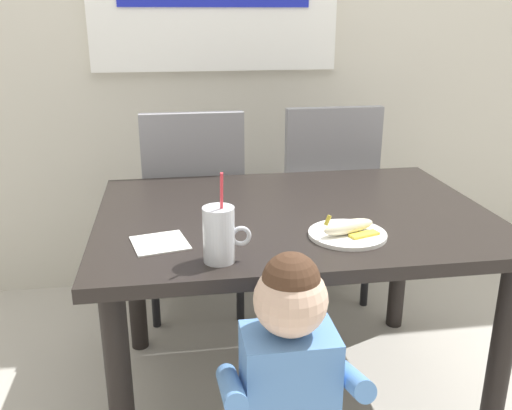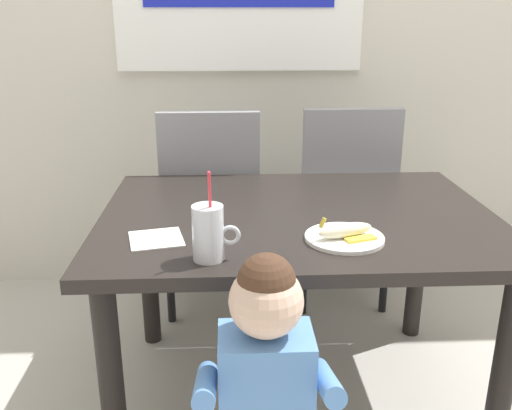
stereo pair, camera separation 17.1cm
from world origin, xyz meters
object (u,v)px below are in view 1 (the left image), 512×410
object	(u,v)px
dining_chair_right	(324,193)
paper_napkin	(160,243)
dining_table	(293,238)
dining_chair_left	(194,203)
snack_plate	(347,234)
toddler_standing	(289,375)
peeled_banana	(349,227)
milk_cup	(219,238)

from	to	relation	value
dining_chair_right	paper_napkin	size ratio (longest dim) A/B	6.40
dining_table	dining_chair_left	xyz separation A→B (m)	(-0.31, 0.64, -0.07)
snack_plate	paper_napkin	bearing A→B (deg)	176.99
toddler_standing	peeled_banana	size ratio (longest dim) A/B	4.78
dining_chair_right	peeled_banana	bearing A→B (deg)	78.48
snack_plate	toddler_standing	bearing A→B (deg)	-123.90
dining_chair_right	paper_napkin	distance (m)	1.17
dining_chair_left	dining_chair_right	size ratio (longest dim) A/B	1.00
dining_table	peeled_banana	bearing A→B (deg)	-66.50
dining_chair_left	peeled_banana	xyz separation A→B (m)	(0.42, -0.89, 0.20)
milk_cup	snack_plate	size ratio (longest dim) A/B	1.09
dining_table	dining_chair_left	size ratio (longest dim) A/B	1.34
toddler_standing	paper_napkin	xyz separation A→B (m)	(-0.29, 0.40, 0.19)
peeled_banana	paper_napkin	bearing A→B (deg)	176.18
dining_table	dining_chair_left	distance (m)	0.72
toddler_standing	snack_plate	xyz separation A→B (m)	(0.25, 0.37, 0.19)
toddler_standing	snack_plate	size ratio (longest dim) A/B	3.64
toddler_standing	peeled_banana	xyz separation A→B (m)	(0.25, 0.37, 0.22)
dining_chair_right	paper_napkin	bearing A→B (deg)	50.56
dining_chair_left	paper_napkin	bearing A→B (deg)	81.23
dining_table	dining_chair_right	distance (m)	0.75
snack_plate	dining_chair_right	bearing A→B (deg)	78.26
dining_chair_right	snack_plate	world-z (taller)	dining_chair_right
dining_chair_left	dining_table	bearing A→B (deg)	115.53
dining_chair_right	peeled_banana	world-z (taller)	dining_chair_right
dining_table	toddler_standing	world-z (taller)	toddler_standing
dining_chair_right	toddler_standing	distance (m)	1.37
toddler_standing	snack_plate	distance (m)	0.49
milk_cup	paper_napkin	size ratio (longest dim) A/B	1.67
dining_chair_left	dining_chair_right	distance (m)	0.61
toddler_standing	peeled_banana	world-z (taller)	toddler_standing
dining_chair_left	snack_plate	size ratio (longest dim) A/B	4.17
dining_chair_right	paper_napkin	world-z (taller)	dining_chair_right
dining_table	milk_cup	xyz separation A→B (m)	(-0.28, -0.36, 0.16)
dining_chair_right	milk_cup	distance (m)	1.21
dining_chair_right	peeled_banana	xyz separation A→B (m)	(-0.19, -0.93, 0.20)
dining_chair_left	paper_napkin	world-z (taller)	dining_chair_left
dining_table	toddler_standing	bearing A→B (deg)	-103.31
peeled_banana	dining_table	bearing A→B (deg)	113.50
dining_table	milk_cup	size ratio (longest dim) A/B	5.14
dining_chair_left	dining_chair_right	xyz separation A→B (m)	(0.61, 0.04, 0.00)
dining_table	dining_chair_right	bearing A→B (deg)	66.43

